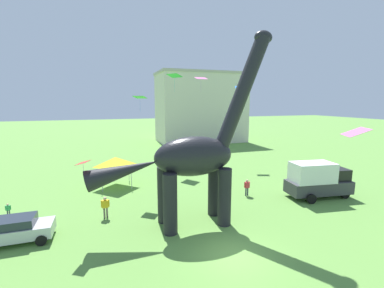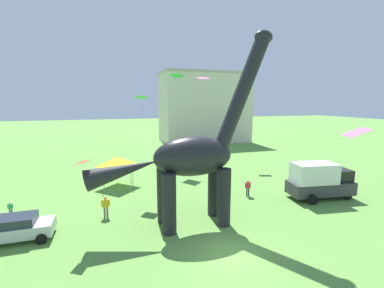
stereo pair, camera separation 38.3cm
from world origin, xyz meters
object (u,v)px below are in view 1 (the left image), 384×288
(kite_mid_left, at_px, (83,163))
(kite_far_right, at_px, (140,97))
(person_far_spectator, at_px, (8,209))
(person_watching_child, at_px, (247,186))
(dinosaur_sculpture, at_px, (193,156))
(festival_canopy_tent, at_px, (116,161))
(kite_far_left, at_px, (241,88))
(person_photographer, at_px, (105,205))
(parked_box_truck, at_px, (318,179))
(kite_high_right, at_px, (356,132))
(parked_sedan_left, at_px, (15,230))
(kite_high_left, at_px, (174,76))
(kite_trailing, at_px, (201,78))

(kite_mid_left, height_order, kite_far_right, kite_far_right)
(person_far_spectator, xyz_separation_m, person_watching_child, (18.98, -1.82, 0.30))
(dinosaur_sculpture, bearing_deg, festival_canopy_tent, 82.98)
(kite_far_left, relative_size, kite_far_right, 1.30)
(person_far_spectator, xyz_separation_m, kite_mid_left, (5.76, -5.37, 4.26))
(person_far_spectator, distance_m, person_watching_child, 19.07)
(dinosaur_sculpture, height_order, person_watching_child, dinosaur_sculpture)
(person_photographer, height_order, festival_canopy_tent, festival_canopy_tent)
(person_far_spectator, height_order, kite_far_right, kite_far_right)
(parked_box_truck, height_order, kite_far_right, kite_far_right)
(person_photographer, bearing_deg, kite_mid_left, -56.29)
(parked_box_truck, distance_m, kite_high_right, 8.69)
(parked_sedan_left, relative_size, kite_far_right, 2.92)
(dinosaur_sculpture, distance_m, kite_mid_left, 6.86)
(person_photographer, height_order, kite_high_left, kite_high_left)
(person_watching_child, xyz_separation_m, person_photographer, (-12.15, -0.69, 0.05))
(kite_mid_left, xyz_separation_m, kite_far_right, (4.46, 7.72, 3.94))
(kite_high_right, bearing_deg, kite_trailing, 95.39)
(person_photographer, xyz_separation_m, kite_high_left, (8.89, 13.40, 10.68))
(parked_sedan_left, bearing_deg, parked_box_truck, 0.66)
(parked_sedan_left, xyz_separation_m, kite_high_right, (19.47, -5.94, 5.86))
(parked_sedan_left, bearing_deg, person_photographer, 19.15)
(person_photographer, distance_m, kite_trailing, 20.72)
(person_photographer, xyz_separation_m, kite_mid_left, (-1.07, -2.86, 3.91))
(kite_far_left, relative_size, kite_high_left, 0.84)
(kite_high_right, xyz_separation_m, kite_high_left, (-5.37, 21.13, 4.98))
(dinosaur_sculpture, height_order, person_far_spectator, dinosaur_sculpture)
(parked_box_truck, xyz_separation_m, kite_far_right, (-14.51, 6.48, 7.16))
(kite_far_left, bearing_deg, person_watching_child, -115.43)
(parked_sedan_left, xyz_separation_m, person_far_spectator, (-1.61, 4.29, -0.19))
(parked_box_truck, bearing_deg, festival_canopy_tent, 159.90)
(kite_far_left, bearing_deg, parked_box_truck, -89.20)
(parked_box_truck, distance_m, person_photographer, 17.99)
(dinosaur_sculpture, height_order, kite_far_right, dinosaur_sculpture)
(festival_canopy_tent, xyz_separation_m, kite_far_right, (2.27, -2.44, 6.27))
(parked_sedan_left, height_order, kite_trailing, kite_trailing)
(person_far_spectator, bearing_deg, kite_high_left, 89.97)
(kite_far_right, bearing_deg, dinosaur_sculpture, -72.63)
(dinosaur_sculpture, relative_size, parked_box_truck, 2.27)
(person_far_spectator, relative_size, kite_mid_left, 0.97)
(person_watching_child, relative_size, kite_high_left, 0.68)
(person_far_spectator, distance_m, festival_canopy_tent, 9.47)
(person_far_spectator, xyz_separation_m, kite_high_right, (21.08, -10.23, 6.05))
(parked_sedan_left, height_order, festival_canopy_tent, festival_canopy_tent)
(dinosaur_sculpture, bearing_deg, kite_mid_left, 148.42)
(kite_trailing, xyz_separation_m, kite_high_left, (-3.41, 0.39, 0.25))
(kite_far_left, distance_m, kite_high_left, 8.98)
(parked_box_truck, relative_size, kite_mid_left, 5.54)
(person_far_spectator, bearing_deg, dinosaur_sculpture, 32.26)
(dinosaur_sculpture, bearing_deg, kite_trailing, 35.88)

